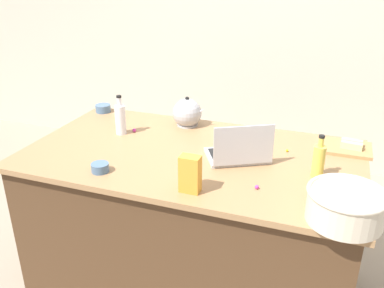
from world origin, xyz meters
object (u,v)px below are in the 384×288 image
Objects in this scene: mixing_bowl_large at (346,205)px; kettle at (187,113)px; candy_bag at (190,174)px; butter_stick_left at (352,146)px; bottle_vinegar at (120,119)px; cutting_board at (346,148)px; butter_stick_right at (352,143)px; ramekin_small at (100,168)px; bottle_oil at (319,160)px; laptop at (239,152)px; ramekin_medium at (103,108)px.

mixing_bowl_large is 1.44× the size of kettle.
mixing_bowl_large is 0.64m from candy_bag.
kettle reaches higher than butter_stick_left.
bottle_vinegar reaches higher than cutting_board.
kettle is at bearing 178.17° from butter_stick_right.
ramekin_small is at bearing 176.76° from candy_bag.
kettle is 1.94× the size of butter_stick_right.
kettle is at bearing 140.64° from mixing_bowl_large.
bottle_vinegar is at bearing -140.65° from kettle.
butter_stick_right is at bearing 43.30° from cutting_board.
cutting_board is (0.13, 0.37, -0.08)m from bottle_oil.
laptop is 0.70m from ramekin_small.
mixing_bowl_large reaches higher than butter_stick_left.
ramekin_small is 0.51× the size of candy_bag.
mixing_bowl_large is at bearing -27.43° from ramekin_medium.
bottle_vinegar is at bearing -44.80° from ramekin_medium.
bottle_oil is 1.52m from ramekin_medium.
candy_bag is (-0.65, -0.71, 0.08)m from cutting_board.
mixing_bowl_large reaches higher than butter_stick_right.
laptop is 3.75× the size of ramekin_medium.
candy_bag is at bearing -40.93° from ramekin_medium.
laptop is at bearing -150.39° from butter_stick_left.
cutting_board is at bearing -3.52° from ramekin_medium.
cutting_board is at bearing 32.53° from laptop.
butter_stick_right is at bearing 31.53° from ramekin_small.
ramekin_medium is 0.59× the size of candy_bag.
butter_stick_right is at bearing 47.43° from candy_bag.
mixing_bowl_large is 0.37m from bottle_oil.
butter_stick_left is at bearing 8.29° from bottle_vinegar.
ramekin_small is at bearing -149.90° from laptop.
candy_bag is (-0.67, -0.73, 0.05)m from butter_stick_right.
ramekin_medium is at bearing 152.57° from mixing_bowl_large.
bottle_vinegar is at bearing 171.73° from bottle_oil.
butter_stick_left is at bearing 29.61° from laptop.
kettle is at bearing 152.26° from bottle_oil.
mixing_bowl_large is at bearing -36.91° from laptop.
butter_stick_left is (0.02, 0.70, -0.03)m from mixing_bowl_large.
ramekin_medium is at bearing 157.95° from laptop.
kettle is 0.82m from candy_bag.
candy_bag is at bearing -132.57° from butter_stick_right.
butter_stick_right is at bearing 33.07° from laptop.
bottle_oil reaches higher than ramekin_small.
ramekin_small is at bearing 178.00° from mixing_bowl_large.
bottle_vinegar is 0.90× the size of cutting_board.
bottle_vinegar is 1.31m from butter_stick_right.
bottle_oil is at bearing 32.60° from candy_bag.
butter_stick_right is (0.97, -0.03, -0.04)m from kettle.
kettle is (-0.42, 0.38, 0.03)m from laptop.
laptop is 0.57m from kettle.
candy_bag is at bearing 178.91° from mixing_bowl_large.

